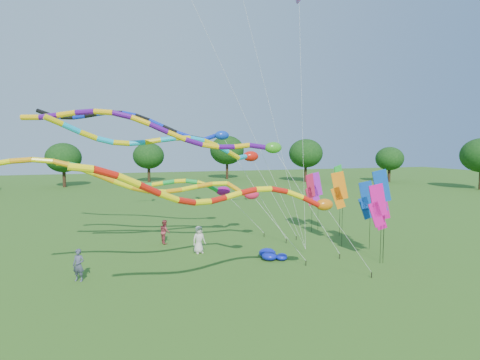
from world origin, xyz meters
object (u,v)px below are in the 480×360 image
object	(u,v)px
person_a	(199,240)
person_b	(79,265)
blue_nylon_heap	(280,255)
person_c	(165,232)
tube_kite_orange	(166,184)
tube_kite_red	(247,196)

from	to	relation	value
person_a	person_b	bearing A→B (deg)	-170.47
blue_nylon_heap	person_c	size ratio (longest dim) A/B	0.96
person_a	person_c	bearing A→B (deg)	102.83
person_a	person_b	world-z (taller)	person_a
tube_kite_orange	person_a	world-z (taller)	tube_kite_orange
tube_kite_red	person_b	world-z (taller)	tube_kite_red
tube_kite_red	person_b	bearing A→B (deg)	130.67
blue_nylon_heap	person_b	bearing A→B (deg)	-176.96
person_b	person_c	xyz separation A→B (m)	(4.95, 6.32, 0.01)
tube_kite_red	person_a	bearing A→B (deg)	80.11
blue_nylon_heap	person_a	size ratio (longest dim) A/B	0.92
person_b	tube_kite_red	bearing A→B (deg)	-9.87
blue_nylon_heap	person_b	size ratio (longest dim) A/B	0.97
blue_nylon_heap	person_a	distance (m)	5.07
person_a	person_c	distance (m)	3.51
person_a	person_c	size ratio (longest dim) A/B	1.04
person_a	tube_kite_orange	bearing A→B (deg)	-135.09
person_a	person_c	world-z (taller)	person_a
tube_kite_orange	person_a	bearing A→B (deg)	59.40
tube_kite_red	person_c	xyz separation A→B (m)	(-2.00, 11.66, -3.81)
person_b	tube_kite_orange	bearing A→B (deg)	9.13
tube_kite_orange	person_a	distance (m)	6.62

